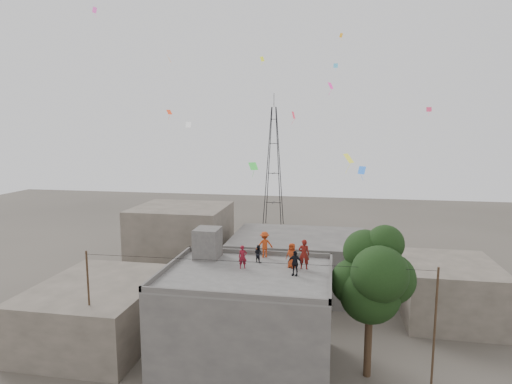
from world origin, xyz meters
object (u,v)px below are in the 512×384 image
(transmission_tower, at_px, (274,167))
(person_dark_adult, at_px, (295,263))
(tree, at_px, (373,277))
(stair_head_box, at_px, (208,243))
(person_red_adult, at_px, (304,254))

(transmission_tower, relative_size, person_dark_adult, 13.47)
(tree, xyz_separation_m, transmission_tower, (-11.37, 39.40, 2.97))
(stair_head_box, relative_size, person_red_adult, 1.08)
(transmission_tower, distance_m, person_red_adult, 39.32)
(stair_head_box, height_order, person_red_adult, stair_head_box)
(transmission_tower, bearing_deg, person_dark_adult, -80.27)
(stair_head_box, xyz_separation_m, person_red_adult, (6.48, -1.18, -0.07))
(tree, relative_size, person_dark_adult, 6.13)
(transmission_tower, height_order, person_red_adult, transmission_tower)
(stair_head_box, bearing_deg, tree, -10.74)
(person_dark_adult, bearing_deg, tree, 19.63)
(stair_head_box, distance_m, tree, 10.80)
(person_dark_adult, bearing_deg, transmission_tower, 113.26)
(tree, height_order, person_red_adult, tree)
(stair_head_box, height_order, transmission_tower, transmission_tower)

